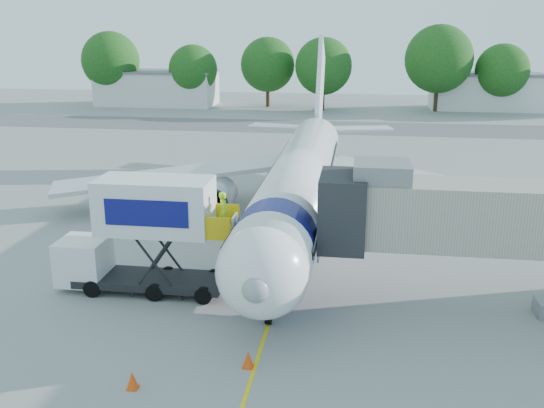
# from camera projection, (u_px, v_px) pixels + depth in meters

# --- Properties ---
(ground) EXTENTS (160.00, 160.00, 0.00)m
(ground) POSITION_uv_depth(u_px,v_px,m) (293.00, 246.00, 34.67)
(ground) COLOR gray
(ground) RESTS_ON ground
(guidance_line) EXTENTS (0.15, 70.00, 0.01)m
(guidance_line) POSITION_uv_depth(u_px,v_px,m) (293.00, 246.00, 34.67)
(guidance_line) COLOR yellow
(guidance_line) RESTS_ON ground
(taxiway_strip) EXTENTS (120.00, 10.00, 0.01)m
(taxiway_strip) POSITION_uv_depth(u_px,v_px,m) (330.00, 127.00, 74.52)
(taxiway_strip) COLOR #59595B
(taxiway_strip) RESTS_ON ground
(aircraft) EXTENTS (34.17, 37.73, 11.35)m
(aircraft) POSITION_uv_depth(u_px,v_px,m) (301.00, 178.00, 37.74)
(aircraft) COLOR white
(aircraft) RESTS_ON ground
(jet_bridge) EXTENTS (13.90, 3.20, 6.60)m
(jet_bridge) POSITION_uv_depth(u_px,v_px,m) (463.00, 216.00, 25.70)
(jet_bridge) COLOR #AAA491
(jet_bridge) RESTS_ON ground
(catering_hiloader) EXTENTS (8.50, 2.44, 5.50)m
(catering_hiloader) POSITION_uv_depth(u_px,v_px,m) (143.00, 236.00, 28.09)
(catering_hiloader) COLOR black
(catering_hiloader) RESTS_ON ground
(safety_cone_a) EXTENTS (0.42, 0.42, 0.67)m
(safety_cone_a) POSITION_uv_depth(u_px,v_px,m) (248.00, 359.00, 22.31)
(safety_cone_a) COLOR #E4430C
(safety_cone_a) RESTS_ON ground
(safety_cone_b) EXTENTS (0.42, 0.42, 0.67)m
(safety_cone_b) POSITION_uv_depth(u_px,v_px,m) (132.00, 380.00, 21.00)
(safety_cone_b) COLOR #E4430C
(safety_cone_b) RESTS_ON ground
(outbuilding_left) EXTENTS (18.40, 8.40, 5.30)m
(outbuilding_left) POSITION_uv_depth(u_px,v_px,m) (157.00, 88.00, 94.66)
(outbuilding_left) COLOR silver
(outbuilding_left) RESTS_ON ground
(outbuilding_right) EXTENTS (16.40, 7.40, 5.30)m
(outbuilding_right) POSITION_uv_depth(u_px,v_px,m) (486.00, 91.00, 89.74)
(outbuilding_right) COLOR silver
(outbuilding_right) RESTS_ON ground
(tree_a) EXTENTS (8.82, 8.82, 11.24)m
(tree_a) POSITION_uv_depth(u_px,v_px,m) (111.00, 61.00, 93.11)
(tree_a) COLOR #382314
(tree_a) RESTS_ON ground
(tree_b) EXTENTS (7.32, 7.32, 9.33)m
(tree_b) POSITION_uv_depth(u_px,v_px,m) (193.00, 69.00, 91.43)
(tree_b) COLOR #382314
(tree_b) RESTS_ON ground
(tree_c) EXTENTS (8.18, 8.18, 10.43)m
(tree_c) POSITION_uv_depth(u_px,v_px,m) (268.00, 65.00, 91.40)
(tree_c) COLOR #382314
(tree_c) RESTS_ON ground
(tree_d) EXTENTS (8.23, 8.23, 10.49)m
(tree_d) POSITION_uv_depth(u_px,v_px,m) (323.00, 66.00, 87.52)
(tree_d) COLOR #382314
(tree_d) RESTS_ON ground
(tree_e) EXTENTS (9.62, 9.62, 12.27)m
(tree_e) POSITION_uv_depth(u_px,v_px,m) (439.00, 59.00, 86.13)
(tree_e) COLOR #382314
(tree_e) RESTS_ON ground
(tree_f) EXTENTS (7.56, 7.56, 9.63)m
(tree_f) POSITION_uv_depth(u_px,v_px,m) (502.00, 71.00, 86.34)
(tree_f) COLOR #382314
(tree_f) RESTS_ON ground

